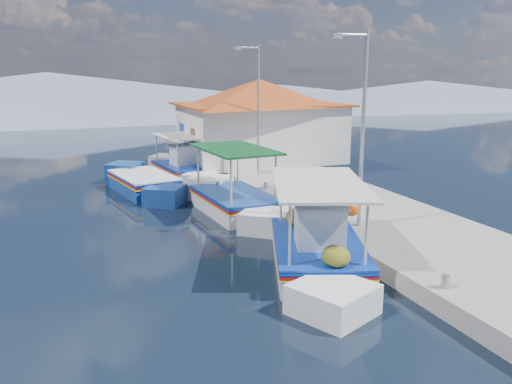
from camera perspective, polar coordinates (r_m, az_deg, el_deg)
name	(u,v)px	position (r m, az deg, el deg)	size (l,w,h in m)	color
ground	(244,283)	(13.65, -1.34, -9.89)	(160.00, 160.00, 0.00)	black
quay	(333,201)	(21.11, 8.41, -0.99)	(5.00, 44.00, 0.50)	gray
bollards	(293,200)	(19.44, 4.09, -0.89)	(0.20, 17.20, 0.30)	#A5A8AD
main_caique	(315,249)	(14.68, 6.46, -6.14)	(4.16, 7.63, 2.67)	white
caique_green_canopy	(234,202)	(20.07, -2.37, -1.11)	(2.62, 7.44, 2.79)	white
caique_blue_hull	(144,185)	(23.99, -12.11, 0.77)	(2.95, 6.93, 1.26)	navy
caique_far	(182,169)	(27.12, -8.09, 2.55)	(2.63, 6.74, 2.39)	white
harbor_building	(259,119)	(28.90, 0.37, 7.99)	(10.49, 10.49, 4.40)	white
lamp_post_near	(361,120)	(16.41, 11.34, 7.67)	(1.21, 0.14, 6.00)	#A5A8AD
lamp_post_far	(256,104)	(24.49, 0.05, 9.60)	(1.21, 0.14, 6.00)	#A5A8AD
mountain_ridge	(146,98)	(68.78, -11.90, 10.02)	(171.40, 96.00, 5.50)	slate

